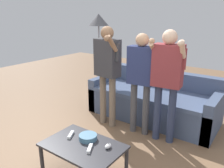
# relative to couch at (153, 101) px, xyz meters

# --- Properties ---
(ground_plane) EXTENTS (12.00, 12.00, 0.00)m
(ground_plane) POSITION_rel_couch_xyz_m (0.12, -1.62, -0.29)
(ground_plane) COLOR brown
(couch) EXTENTS (2.17, 0.92, 0.79)m
(couch) POSITION_rel_couch_xyz_m (0.00, 0.00, 0.00)
(couch) COLOR #475675
(couch) RESTS_ON ground
(coffee_table) EXTENTS (0.88, 0.58, 0.39)m
(coffee_table) POSITION_rel_couch_xyz_m (0.05, -1.87, 0.05)
(coffee_table) COLOR #2D2D33
(coffee_table) RESTS_ON ground
(snack_bowl) EXTENTS (0.21, 0.21, 0.06)m
(snack_bowl) POSITION_rel_couch_xyz_m (0.03, -1.76, 0.13)
(snack_bowl) COLOR teal
(snack_bowl) RESTS_ON coffee_table
(game_remote_nunchuk) EXTENTS (0.06, 0.09, 0.05)m
(game_remote_nunchuk) POSITION_rel_couch_xyz_m (0.32, -1.76, 0.13)
(game_remote_nunchuk) COLOR white
(game_remote_nunchuk) RESTS_ON coffee_table
(floor_lamp) EXTENTS (0.39, 0.39, 1.76)m
(floor_lamp) POSITION_rel_couch_xyz_m (-1.24, 0.04, 1.26)
(floor_lamp) COLOR #2D2D33
(floor_lamp) RESTS_ON ground
(player_left) EXTENTS (0.46, 0.41, 1.59)m
(player_left) POSITION_rel_couch_xyz_m (-0.48, -0.71, 0.71)
(player_left) COLOR #756656
(player_left) RESTS_ON ground
(player_center) EXTENTS (0.46, 0.30, 1.51)m
(player_center) POSITION_rel_couch_xyz_m (0.08, -0.65, 0.66)
(player_center) COLOR #47474C
(player_center) RESTS_ON ground
(player_right) EXTENTS (0.49, 0.35, 1.58)m
(player_right) POSITION_rel_couch_xyz_m (0.47, -0.65, 0.70)
(player_right) COLOR #2D3856
(player_right) RESTS_ON ground
(game_remote_wand_near) EXTENTS (0.10, 0.15, 0.03)m
(game_remote_wand_near) POSITION_rel_couch_xyz_m (0.18, -1.90, 0.12)
(game_remote_wand_near) COLOR white
(game_remote_wand_near) RESTS_ON coffee_table
(game_remote_wand_far) EXTENTS (0.11, 0.16, 0.03)m
(game_remote_wand_far) POSITION_rel_couch_xyz_m (-0.19, -1.82, 0.12)
(game_remote_wand_far) COLOR white
(game_remote_wand_far) RESTS_ON coffee_table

